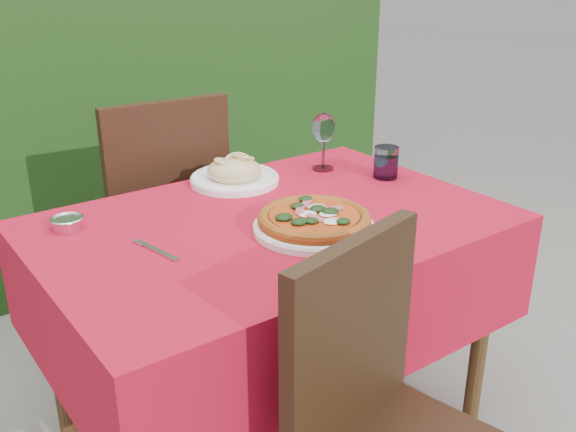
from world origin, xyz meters
TOP-DOWN VIEW (x-y plane):
  - hedge at (0.00, 1.55)m, footprint 3.20×0.55m
  - dining_table at (0.00, 0.00)m, footprint 1.26×0.86m
  - chair_near at (-0.12, -0.60)m, footprint 0.49×0.49m
  - chair_far at (-0.03, 0.67)m, footprint 0.47×0.47m
  - pizza_plate at (0.04, -0.14)m, footprint 0.39×0.39m
  - pasta_plate at (0.08, 0.32)m, footprint 0.28×0.28m
  - water_glass at (0.50, 0.07)m, footprint 0.08×0.08m
  - wine_glass at (0.39, 0.26)m, footprint 0.08×0.08m
  - fork at (-0.35, -0.02)m, footprint 0.06×0.19m
  - steel_ramekin at (-0.48, 0.26)m, footprint 0.08×0.08m

SIDE VIEW (x-z plane):
  - chair_near at x=-0.12m, z-range 0.07..0.97m
  - chair_far at x=-0.03m, z-range 0.07..1.05m
  - dining_table at x=0.00m, z-range 0.22..0.97m
  - fork at x=-0.35m, z-range 0.75..0.75m
  - steel_ramekin at x=-0.48m, z-range 0.75..0.78m
  - pizza_plate at x=0.04m, z-range 0.75..0.81m
  - pasta_plate at x=0.08m, z-range 0.74..0.82m
  - water_glass at x=0.50m, z-range 0.74..0.85m
  - wine_glass at x=0.39m, z-range 0.79..0.98m
  - hedge at x=0.00m, z-range 0.03..1.81m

